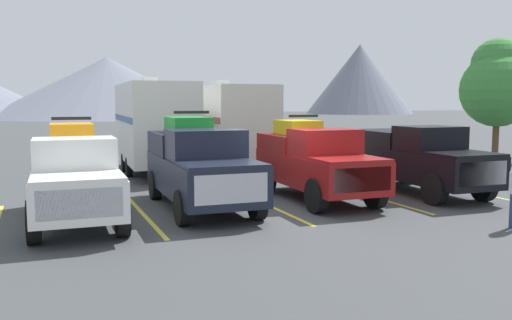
% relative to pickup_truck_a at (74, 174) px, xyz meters
% --- Properties ---
extents(ground_plane, '(240.00, 240.00, 0.00)m').
position_rel_pickup_truck_a_xyz_m(ground_plane, '(5.19, -0.57, -1.17)').
color(ground_plane, '#3F4244').
extents(pickup_truck_a, '(2.18, 5.42, 2.54)m').
position_rel_pickup_truck_a_xyz_m(pickup_truck_a, '(0.00, 0.00, 0.00)').
color(pickup_truck_a, white).
rests_on(pickup_truck_a, ground).
extents(pickup_truck_b, '(2.28, 5.54, 2.66)m').
position_rel_pickup_truck_a_xyz_m(pickup_truck_b, '(3.32, 0.53, 0.04)').
color(pickup_truck_b, black).
rests_on(pickup_truck_b, ground).
extents(pickup_truck_c, '(2.18, 5.25, 2.52)m').
position_rel_pickup_truck_a_xyz_m(pickup_truck_c, '(6.90, 0.52, 0.00)').
color(pickup_truck_c, maroon).
rests_on(pickup_truck_c, ground).
extents(pickup_truck_d, '(2.15, 5.73, 2.17)m').
position_rel_pickup_truck_a_xyz_m(pickup_truck_d, '(10.51, 0.37, -0.03)').
color(pickup_truck_d, black).
rests_on(pickup_truck_d, ground).
extents(lot_stripe_b, '(0.12, 5.50, 0.01)m').
position_rel_pickup_truck_a_xyz_m(lot_stripe_b, '(1.68, -0.02, -1.17)').
color(lot_stripe_b, gold).
rests_on(lot_stripe_b, ground).
extents(lot_stripe_c, '(0.12, 5.50, 0.01)m').
position_rel_pickup_truck_a_xyz_m(lot_stripe_c, '(5.19, -0.02, -1.17)').
color(lot_stripe_c, gold).
rests_on(lot_stripe_c, ground).
extents(lot_stripe_d, '(0.12, 5.50, 0.01)m').
position_rel_pickup_truck_a_xyz_m(lot_stripe_d, '(8.71, -0.02, -1.17)').
color(lot_stripe_d, gold).
rests_on(lot_stripe_d, ground).
extents(lot_stripe_e, '(0.12, 5.50, 0.01)m').
position_rel_pickup_truck_a_xyz_m(lot_stripe_e, '(12.22, -0.02, -1.17)').
color(lot_stripe_e, gold).
rests_on(lot_stripe_e, ground).
extents(camper_trailer_a, '(2.78, 8.19, 3.94)m').
position_rel_pickup_truck_a_xyz_m(camper_trailer_a, '(3.60, 8.24, 0.90)').
color(camper_trailer_a, white).
rests_on(camper_trailer_a, ground).
extents(camper_trailer_b, '(2.80, 8.25, 3.87)m').
position_rel_pickup_truck_a_xyz_m(camper_trailer_b, '(6.90, 8.67, 0.87)').
color(camper_trailer_b, silver).
rests_on(camper_trailer_b, ground).
extents(tree_a, '(3.65, 3.65, 6.04)m').
position_rel_pickup_truck_a_xyz_m(tree_a, '(20.43, 6.86, 2.63)').
color(tree_a, brown).
rests_on(tree_a, ground).
extents(mountain_ridge, '(143.42, 48.33, 15.55)m').
position_rel_pickup_truck_a_xyz_m(mountain_ridge, '(-1.78, 89.97, 4.41)').
color(mountain_ridge, slate).
rests_on(mountain_ridge, ground).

